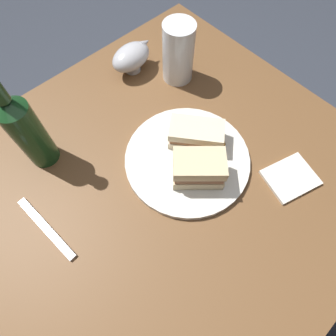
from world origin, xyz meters
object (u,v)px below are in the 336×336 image
(plate, at_px, (187,159))
(gravy_boat, at_px, (131,57))
(napkin, at_px, (290,178))
(cider_bottle, at_px, (26,130))
(fork, at_px, (46,228))
(pint_glass, at_px, (178,56))
(sandwich_half_right, at_px, (196,134))
(sandwich_half_left, at_px, (199,169))

(plate, bearing_deg, gravy_boat, -106.64)
(gravy_boat, distance_m, napkin, 0.51)
(cider_bottle, bearing_deg, gravy_boat, -166.93)
(fork, bearing_deg, pint_glass, 99.73)
(gravy_boat, distance_m, fork, 0.48)
(gravy_boat, xyz_separation_m, cider_bottle, (0.33, 0.08, 0.06))
(sandwich_half_right, height_order, napkin, sandwich_half_right)
(pint_glass, bearing_deg, sandwich_half_left, 54.37)
(plate, bearing_deg, sandwich_half_right, -155.58)
(sandwich_half_right, bearing_deg, plate, 24.42)
(plate, distance_m, pint_glass, 0.28)
(sandwich_half_right, xyz_separation_m, cider_bottle, (0.28, -0.21, 0.07))
(plate, relative_size, cider_bottle, 1.07)
(cider_bottle, distance_m, fork, 0.21)
(cider_bottle, bearing_deg, napkin, 131.41)
(fork, bearing_deg, gravy_boat, 113.86)
(sandwich_half_left, distance_m, napkin, 0.22)
(sandwich_half_left, height_order, pint_glass, pint_glass)
(plate, xyz_separation_m, gravy_boat, (-0.09, -0.31, 0.04))
(sandwich_half_right, bearing_deg, gravy_boat, -99.16)
(pint_glass, xyz_separation_m, gravy_boat, (0.07, -0.10, -0.03))
(sandwich_half_right, bearing_deg, sandwich_half_left, 47.51)
(sandwich_half_right, xyz_separation_m, gravy_boat, (-0.05, -0.29, 0.00))
(napkin, bearing_deg, pint_glass, -94.03)
(cider_bottle, bearing_deg, fork, 58.87)
(fork, bearing_deg, sandwich_half_right, 75.99)
(pint_glass, relative_size, fork, 0.88)
(plate, relative_size, gravy_boat, 2.19)
(sandwich_half_left, distance_m, pint_glass, 0.32)
(pint_glass, xyz_separation_m, napkin, (0.03, 0.40, -0.07))
(napkin, relative_size, fork, 0.61)
(plate, height_order, gravy_boat, gravy_boat)
(sandwich_half_right, bearing_deg, napkin, 113.78)
(sandwich_half_right, bearing_deg, fork, -9.35)
(napkin, bearing_deg, gravy_boat, -84.71)
(sandwich_half_right, relative_size, gravy_boat, 1.03)
(pint_glass, height_order, cider_bottle, cider_bottle)
(sandwich_half_left, relative_size, cider_bottle, 0.47)
(sandwich_half_left, distance_m, fork, 0.34)
(pint_glass, relative_size, gravy_boat, 1.20)
(gravy_boat, relative_size, cider_bottle, 0.49)
(sandwich_half_left, height_order, napkin, sandwich_half_left)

